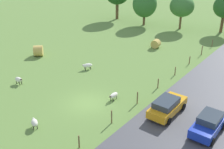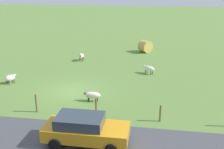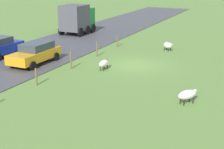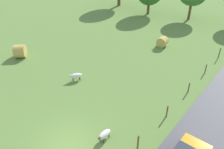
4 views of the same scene
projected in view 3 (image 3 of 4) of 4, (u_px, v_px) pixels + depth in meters
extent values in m
plane|color=olive|center=(135.00, 65.00, 25.49)|extent=(160.00, 160.00, 0.00)
cube|color=#47474C|center=(39.00, 53.00, 29.13)|extent=(8.00, 80.00, 0.06)
ellipsoid|color=silver|center=(104.00, 63.00, 24.19)|extent=(0.48, 1.16, 0.48)
ellipsoid|color=brown|center=(107.00, 60.00, 24.64)|extent=(0.18, 0.26, 0.20)
cylinder|color=#2D2823|center=(104.00, 67.00, 24.62)|extent=(0.07, 0.07, 0.30)
cylinder|color=#2D2823|center=(107.00, 67.00, 24.51)|extent=(0.07, 0.07, 0.30)
cylinder|color=#2D2823|center=(100.00, 69.00, 24.07)|extent=(0.07, 0.07, 0.30)
cylinder|color=#2D2823|center=(103.00, 69.00, 23.96)|extent=(0.07, 0.07, 0.30)
ellipsoid|color=silver|center=(168.00, 45.00, 29.93)|extent=(1.06, 0.92, 0.54)
ellipsoid|color=silver|center=(171.00, 45.00, 29.55)|extent=(0.32, 0.29, 0.20)
cylinder|color=#2D2823|center=(171.00, 49.00, 29.92)|extent=(0.07, 0.07, 0.31)
cylinder|color=#2D2823|center=(168.00, 50.00, 29.75)|extent=(0.07, 0.07, 0.31)
cylinder|color=#2D2823|center=(167.00, 48.00, 30.31)|extent=(0.07, 0.07, 0.31)
cylinder|color=#2D2823|center=(164.00, 49.00, 30.15)|extent=(0.07, 0.07, 0.31)
ellipsoid|color=white|center=(187.00, 95.00, 18.01)|extent=(1.08, 1.26, 0.50)
ellipsoid|color=silver|center=(195.00, 91.00, 18.25)|extent=(0.30, 0.32, 0.20)
cylinder|color=#2D2823|center=(189.00, 99.00, 18.39)|extent=(0.07, 0.07, 0.33)
cylinder|color=#2D2823|center=(193.00, 100.00, 18.16)|extent=(0.07, 0.07, 0.33)
cylinder|color=#2D2823|center=(180.00, 101.00, 18.07)|extent=(0.07, 0.07, 0.33)
cylinder|color=#2D2823|center=(184.00, 103.00, 17.84)|extent=(0.07, 0.07, 0.33)
cylinder|color=brown|center=(117.00, 41.00, 31.49)|extent=(0.12, 0.12, 1.12)
cylinder|color=brown|center=(97.00, 49.00, 27.95)|extent=(0.12, 0.12, 1.29)
cylinder|color=brown|center=(71.00, 60.00, 24.42)|extent=(0.12, 0.12, 1.29)
cylinder|color=brown|center=(36.00, 77.00, 20.92)|extent=(0.12, 0.12, 1.10)
cube|color=#197F33|center=(83.00, 18.00, 38.60)|extent=(2.38, 1.20, 2.30)
cube|color=#4C4C51|center=(74.00, 18.00, 36.81)|extent=(2.38, 2.78, 2.75)
cylinder|color=black|center=(75.00, 27.00, 39.42)|extent=(0.30, 0.96, 0.96)
cylinder|color=black|center=(93.00, 28.00, 38.46)|extent=(0.30, 0.96, 0.96)
cylinder|color=black|center=(69.00, 28.00, 38.31)|extent=(0.30, 0.96, 0.96)
cylinder|color=black|center=(87.00, 30.00, 37.34)|extent=(0.30, 0.96, 0.96)
cylinder|color=black|center=(62.00, 31.00, 36.99)|extent=(0.30, 0.96, 0.96)
cylinder|color=black|center=(80.00, 32.00, 36.02)|extent=(0.30, 0.96, 0.96)
cube|color=#1933B2|center=(0.00, 48.00, 27.70)|extent=(1.78, 3.98, 0.74)
cylinder|color=black|center=(4.00, 48.00, 29.29)|extent=(0.22, 0.64, 0.64)
cylinder|color=black|center=(20.00, 50.00, 28.57)|extent=(0.22, 0.64, 0.64)
cube|color=orange|center=(35.00, 55.00, 25.54)|extent=(1.84, 4.52, 0.70)
cube|color=#333D47|center=(37.00, 46.00, 25.64)|extent=(1.62, 2.48, 0.56)
cylinder|color=black|center=(33.00, 66.00, 24.00)|extent=(0.22, 0.64, 0.64)
cylinder|color=black|center=(12.00, 63.00, 24.75)|extent=(0.22, 0.64, 0.64)
cylinder|color=black|center=(56.00, 57.00, 26.54)|extent=(0.22, 0.64, 0.64)
cylinder|color=black|center=(37.00, 54.00, 27.29)|extent=(0.22, 0.64, 0.64)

